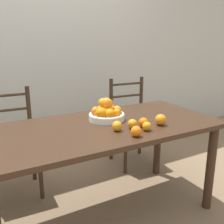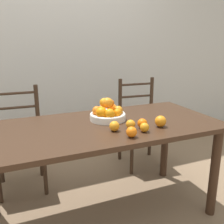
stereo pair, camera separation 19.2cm
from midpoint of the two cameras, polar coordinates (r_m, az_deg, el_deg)
The scene contains 12 objects.
ground_plane at distance 2.25m, azimuth -4.46°, elevation -21.36°, with size 12.00×12.00×0.00m, color #7F664C.
wall_back at distance 3.16m, azimuth -16.32°, elevation 14.07°, with size 8.00×0.06×2.60m.
dining_table at distance 1.93m, azimuth -4.86°, elevation -5.68°, with size 1.75×0.83×0.75m.
fruit_bowl at distance 1.99m, azimuth -3.92°, elevation -0.31°, with size 0.27×0.27×0.18m.
orange_loose_0 at distance 1.76m, azimuth -1.99°, elevation -3.11°, with size 0.07×0.07×0.07m.
orange_loose_1 at distance 1.81m, azimuth 1.46°, elevation -2.62°, with size 0.07×0.07×0.07m.
orange_loose_2 at distance 1.66m, azimuth 1.99°, elevation -4.26°, with size 0.07×0.07×0.07m.
orange_loose_3 at distance 1.84m, azimuth 3.94°, elevation -2.32°, with size 0.07×0.07×0.07m.
orange_loose_4 at distance 1.89m, azimuth 7.72°, elevation -1.72°, with size 0.08×0.08×0.08m.
orange_loose_5 at distance 1.77m, azimuth 4.55°, elevation -3.16°, with size 0.06×0.06×0.06m.
chair_left at distance 2.51m, azimuth -23.10°, elevation -6.49°, with size 0.44×0.42×0.94m.
chair_right at distance 2.89m, azimuth 2.48°, elevation -2.34°, with size 0.45×0.43×0.94m.
Camera 1 is at (-0.82, -1.60, 1.35)m, focal length 42.00 mm.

